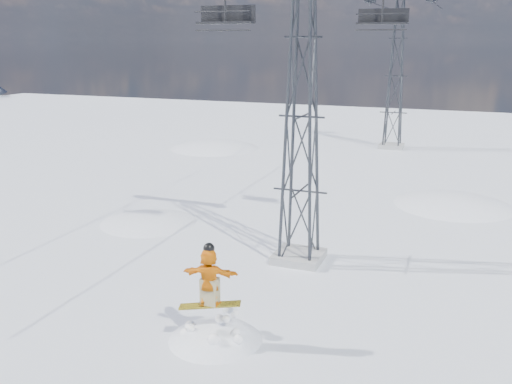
% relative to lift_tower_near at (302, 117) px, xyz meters
% --- Properties ---
extents(ground, '(120.00, 120.00, 0.00)m').
position_rel_lift_tower_near_xyz_m(ground, '(-0.80, -8.00, -5.47)').
color(ground, white).
rests_on(ground, ground).
extents(snow_terrain, '(39.00, 37.00, 22.00)m').
position_rel_lift_tower_near_xyz_m(snow_terrain, '(-5.57, 13.24, -15.06)').
color(snow_terrain, white).
rests_on(snow_terrain, ground).
extents(lift_tower_near, '(5.20, 1.80, 11.43)m').
position_rel_lift_tower_near_xyz_m(lift_tower_near, '(0.00, 0.00, 0.00)').
color(lift_tower_near, '#999999').
rests_on(lift_tower_near, ground).
extents(lift_tower_far, '(5.20, 1.80, 11.43)m').
position_rel_lift_tower_near_xyz_m(lift_tower_far, '(0.00, 25.00, 0.00)').
color(lift_tower_far, '#999999').
rests_on(lift_tower_far, ground).
extents(lift_chair_near, '(1.96, 0.56, 2.43)m').
position_rel_lift_tower_near_xyz_m(lift_chair_near, '(-2.20, -1.58, 3.44)').
color(lift_chair_near, black).
rests_on(lift_chair_near, ground).
extents(lift_chair_mid, '(1.91, 0.55, 2.37)m').
position_rel_lift_tower_near_xyz_m(lift_chair_mid, '(2.20, 3.08, 3.49)').
color(lift_chair_mid, black).
rests_on(lift_chair_mid, ground).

